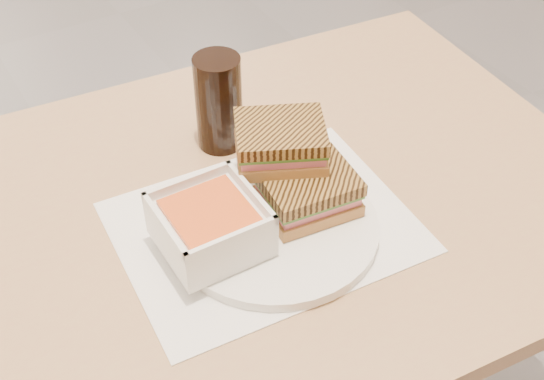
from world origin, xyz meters
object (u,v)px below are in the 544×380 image
main_table (184,283)px  cola_glass (219,102)px  plate (275,227)px  soup_bowl (210,226)px  panini_lower (308,191)px

main_table → cola_glass: bearing=43.6°
plate → soup_bowl: bearing=173.6°
soup_bowl → panini_lower: 0.14m
main_table → panini_lower: (0.16, -0.07, 0.16)m
panini_lower → cola_glass: bearing=97.0°
plate → panini_lower: bearing=5.2°
panini_lower → cola_glass: size_ratio=0.88×
soup_bowl → plate: bearing=-6.4°
plate → main_table: bearing=144.0°
soup_bowl → main_table: bearing=105.2°
main_table → soup_bowl: 0.17m
main_table → plate: size_ratio=4.67×
soup_bowl → cola_glass: (0.11, 0.19, 0.03)m
plate → cola_glass: size_ratio=1.87×
plate → cola_glass: cola_glass is taller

